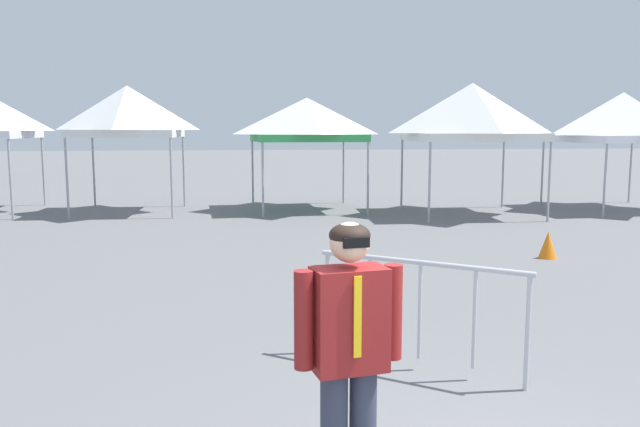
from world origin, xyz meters
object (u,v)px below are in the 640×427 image
Objects in this scene: person_foreground at (349,351)px; crowd_barrier_near_person at (420,293)px; canopy_tent_behind_right at (128,112)px; canopy_tent_behind_left at (307,120)px; canopy_tent_right_of_center at (472,112)px; canopy_tent_far_left at (622,117)px; traffic_cone_lot_center at (548,245)px.

person_foreground is 1.04× the size of crowd_barrier_near_person.
canopy_tent_behind_right reaches higher than canopy_tent_behind_left.
canopy_tent_right_of_center reaches higher than person_foreground.
canopy_tent_far_left is at bearing 50.88° from crowd_barrier_near_person.
canopy_tent_right_of_center reaches higher than crowd_barrier_near_person.
canopy_tent_right_of_center is (9.18, -1.63, -0.02)m from canopy_tent_behind_right.
canopy_tent_right_of_center is at bearing -21.05° from canopy_tent_behind_left.
crowd_barrier_near_person is 3.53× the size of traffic_cone_lot_center.
canopy_tent_behind_left is 8.98m from canopy_tent_far_left.
person_foreground is 3.67× the size of traffic_cone_lot_center.
canopy_tent_right_of_center is at bearing 82.78° from traffic_cone_lot_center.
canopy_tent_far_left is at bearing 52.80° from person_foreground.
crowd_barrier_near_person reaches higher than traffic_cone_lot_center.
canopy_tent_right_of_center is 6.48m from traffic_cone_lot_center.
canopy_tent_right_of_center is 14.36m from person_foreground.
canopy_tent_behind_right is at bearing 103.48° from person_foreground.
traffic_cone_lot_center is (3.82, 4.92, -0.51)m from crowd_barrier_near_person.
canopy_tent_far_left is at bearing 49.92° from traffic_cone_lot_center.
canopy_tent_far_left is 17.13m from person_foreground.
canopy_tent_behind_left is (4.93, 0.01, -0.21)m from canopy_tent_behind_right.
person_foreground reaches higher than crowd_barrier_near_person.
traffic_cone_lot_center is at bearing -97.22° from canopy_tent_right_of_center.
canopy_tent_behind_left is at bearing 0.09° from canopy_tent_behind_right.
canopy_tent_right_of_center reaches higher than traffic_cone_lot_center.
canopy_tent_behind_right is 0.99× the size of canopy_tent_right_of_center.
canopy_tent_behind_left is at bearing 158.95° from canopy_tent_right_of_center.
traffic_cone_lot_center is (4.90, 7.16, -0.79)m from person_foreground.
canopy_tent_behind_right is 1.02× the size of canopy_tent_far_left.
canopy_tent_behind_left is 14.87m from person_foreground.
canopy_tent_right_of_center is 2.05× the size of crowd_barrier_near_person.
canopy_tent_far_left is at bearing 6.16° from canopy_tent_right_of_center.
crowd_barrier_near_person is (-4.57, -10.84, -2.00)m from canopy_tent_right_of_center.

